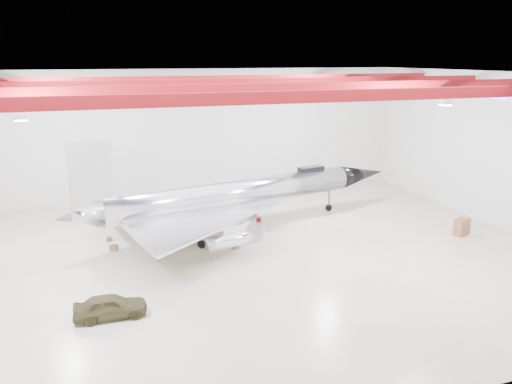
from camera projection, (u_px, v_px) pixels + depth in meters
name	position (u px, v px, depth m)	size (l,w,h in m)	color
floor	(229.00, 258.00, 30.56)	(40.00, 40.00, 0.00)	#BEAF97
wall_back	(181.00, 135.00, 42.83)	(40.00, 40.00, 0.00)	silver
wall_right	(500.00, 151.00, 35.31)	(30.00, 30.00, 0.00)	silver
ceiling	(227.00, 74.00, 27.68)	(40.00, 40.00, 0.00)	#0A0F38
ceiling_structure	(227.00, 87.00, 27.86)	(39.50, 29.50, 1.08)	maroon
jet_aircraft	(235.00, 197.00, 35.35)	(26.03, 17.61, 7.15)	silver
jeep	(110.00, 306.00, 23.49)	(1.36, 3.38, 1.15)	#3D391E
desk	(462.00, 227.00, 34.52)	(1.25, 0.63, 1.15)	brown
crate_ply	(114.00, 248.00, 31.85)	(0.49, 0.39, 0.34)	olive
toolbox_red	(199.00, 226.00, 36.01)	(0.43, 0.34, 0.30)	maroon
engine_drum	(235.00, 245.00, 32.14)	(0.55, 0.55, 0.49)	#59595B
parts_bin	(253.00, 213.00, 38.89)	(0.53, 0.42, 0.37)	olive
crate_small	(109.00, 239.00, 33.49)	(0.35, 0.28, 0.25)	#59595B
tool_chest	(259.00, 219.00, 37.41)	(0.36, 0.36, 0.33)	maroon
spares_box	(188.00, 211.00, 39.30)	(0.42, 0.42, 0.38)	#59595B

